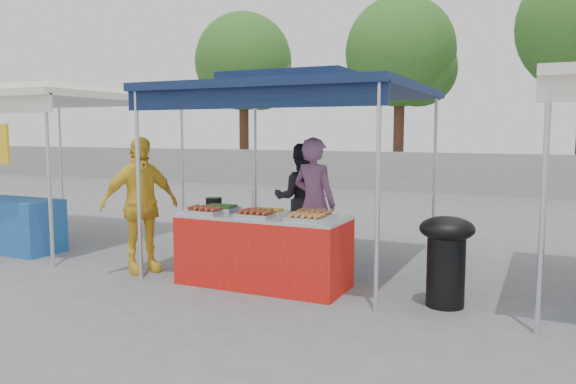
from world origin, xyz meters
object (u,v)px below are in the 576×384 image
at_px(vendor_woman, 314,204).
at_px(helper_man, 301,199).
at_px(cooking_pot, 214,202).
at_px(customer_person, 140,205).
at_px(vendor_table, 263,250).
at_px(wok_burner, 446,253).

bearing_deg(vendor_woman, helper_man, -41.61).
distance_m(cooking_pot, helper_man, 1.61).
distance_m(helper_man, customer_person, 2.39).
bearing_deg(cooking_pot, vendor_table, -20.11).
relative_size(vendor_table, wok_burner, 2.09).
distance_m(vendor_table, cooking_pot, 1.06).
distance_m(vendor_woman, customer_person, 2.27).
bearing_deg(wok_burner, helper_man, 137.07).
height_order(wok_burner, customer_person, customer_person).
height_order(wok_burner, vendor_woman, vendor_woman).
xyz_separation_m(cooking_pot, helper_man, (0.57, 1.50, -0.09)).
distance_m(wok_burner, vendor_woman, 2.10).
xyz_separation_m(vendor_table, customer_person, (-1.75, -0.09, 0.46)).
distance_m(cooking_pot, vendor_woman, 1.32).
distance_m(vendor_table, helper_man, 1.90).
xyz_separation_m(vendor_table, vendor_woman, (0.24, 1.02, 0.45)).
xyz_separation_m(vendor_table, helper_man, (-0.32, 1.83, 0.40)).
relative_size(cooking_pot, customer_person, 0.12).
relative_size(cooking_pot, vendor_woman, 0.12).
relative_size(wok_burner, helper_man, 0.58).
bearing_deg(vendor_woman, vendor_table, 90.99).
xyz_separation_m(wok_burner, vendor_woman, (-1.87, 0.92, 0.31)).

